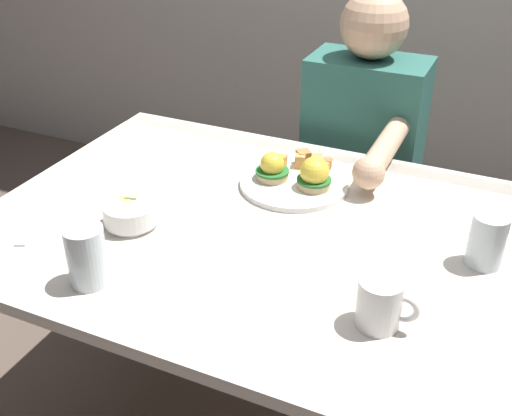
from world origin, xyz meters
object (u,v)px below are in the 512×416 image
(fork, at_px, (30,229))
(eggs_benedict_plate, at_px, (296,177))
(coffee_mug, at_px, (381,302))
(water_glass_far, at_px, (87,259))
(water_glass_near, at_px, (486,243))
(diner_person, at_px, (360,158))
(dining_table, at_px, (253,261))
(fruit_bowl, at_px, (131,213))

(fork, bearing_deg, eggs_benedict_plate, 43.22)
(eggs_benedict_plate, distance_m, coffee_mug, 0.53)
(eggs_benedict_plate, bearing_deg, water_glass_far, -112.50)
(coffee_mug, xyz_separation_m, water_glass_near, (0.14, 0.27, -0.00))
(water_glass_far, height_order, diner_person, diner_person)
(dining_table, height_order, eggs_benedict_plate, eggs_benedict_plate)
(coffee_mug, distance_m, fork, 0.78)
(eggs_benedict_plate, relative_size, water_glass_far, 2.19)
(eggs_benedict_plate, xyz_separation_m, fork, (-0.46, -0.43, -0.02))
(fruit_bowl, bearing_deg, coffee_mug, -9.27)
(fruit_bowl, xyz_separation_m, fork, (-0.19, -0.11, -0.03))
(eggs_benedict_plate, xyz_separation_m, water_glass_near, (0.47, -0.15, 0.02))
(water_glass_far, bearing_deg, coffee_mug, 11.72)
(water_glass_near, bearing_deg, water_glass_far, -150.94)
(dining_table, relative_size, water_glass_near, 10.62)
(fruit_bowl, bearing_deg, eggs_benedict_plate, 50.44)
(coffee_mug, bearing_deg, diner_person, 107.89)
(eggs_benedict_plate, bearing_deg, diner_person, 81.91)
(fork, bearing_deg, water_glass_near, 16.99)
(fork, height_order, water_glass_far, water_glass_far)
(eggs_benedict_plate, bearing_deg, dining_table, -97.23)
(dining_table, relative_size, fork, 8.00)
(diner_person, bearing_deg, fruit_bowl, -114.06)
(dining_table, height_order, fork, fork)
(water_glass_far, bearing_deg, dining_table, 59.53)
(eggs_benedict_plate, xyz_separation_m, coffee_mug, (0.32, -0.42, 0.03))
(water_glass_near, bearing_deg, fork, -163.01)
(coffee_mug, height_order, water_glass_far, water_glass_far)
(dining_table, xyz_separation_m, coffee_mug, (0.35, -0.22, 0.16))
(dining_table, xyz_separation_m, fruit_bowl, (-0.24, -0.12, 0.14))
(fruit_bowl, distance_m, coffee_mug, 0.59)
(dining_table, relative_size, diner_person, 1.05)
(fruit_bowl, relative_size, fork, 0.80)
(coffee_mug, height_order, water_glass_near, water_glass_near)
(water_glass_near, bearing_deg, coffee_mug, -118.28)
(fruit_bowl, bearing_deg, water_glass_far, -77.43)
(dining_table, bearing_deg, water_glass_near, 5.90)
(diner_person, bearing_deg, coffee_mug, -72.11)
(water_glass_near, bearing_deg, fruit_bowl, -166.72)
(dining_table, distance_m, fruit_bowl, 0.30)
(eggs_benedict_plate, height_order, fork, eggs_benedict_plate)
(fork, bearing_deg, fruit_bowl, 29.60)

